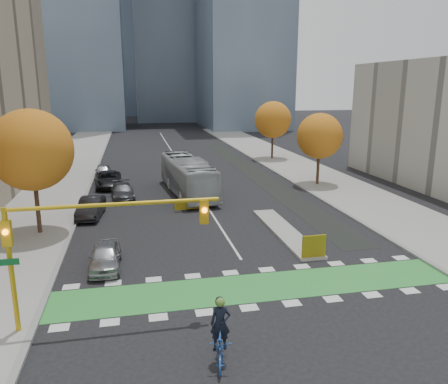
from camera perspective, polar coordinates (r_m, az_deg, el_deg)
name	(u,v)px	position (r m, az deg, el deg)	size (l,w,h in m)	color
ground	(268,301)	(20.64, 5.76, -14.03)	(300.00, 300.00, 0.00)	black
sidewalk_west	(40,203)	(39.35, -22.91, -1.39)	(7.00, 120.00, 0.15)	gray
sidewalk_east	(340,188)	(43.08, 14.95, 0.48)	(7.00, 120.00, 0.15)	gray
curb_west	(84,201)	(38.80, -17.84, -1.15)	(0.30, 120.00, 0.16)	gray
curb_east	(306,190)	(41.64, 10.64, 0.27)	(0.30, 120.00, 0.16)	gray
bike_crossing	(259,287)	(21.92, 4.56, -12.25)	(20.00, 3.00, 0.01)	green
centre_line	(177,160)	(58.45, -6.11, 4.19)	(0.15, 70.00, 0.01)	silver
bike_lane_paint	(252,172)	(50.10, 3.65, 2.66)	(2.50, 50.00, 0.01)	black
median_island	(285,231)	(29.67, 7.93, -5.11)	(1.60, 10.00, 0.16)	gray
hazard_board	(314,246)	(25.23, 11.66, -6.96)	(1.40, 0.12, 1.30)	yellow
tree_west	(32,150)	(30.30, -23.83, 5.02)	(5.20, 5.20, 8.22)	#332114
tree_east_near	(320,136)	(43.43, 12.38, 7.15)	(4.40, 4.40, 7.08)	#332114
tree_east_far	(273,120)	(58.45, 6.41, 9.36)	(4.80, 4.80, 7.65)	#332114
traffic_signal_west	(79,233)	(17.89, -18.46, -5.09)	(8.53, 0.56, 5.20)	#BF9914
cyclist	(220,341)	(16.24, -0.47, -18.89)	(1.16, 2.27, 2.50)	#224D9C
bus	(188,176)	(39.63, -4.79, 2.12)	(2.79, 11.91, 3.32)	#ABB0B2
parked_car_a	(105,256)	(24.53, -15.26, -8.08)	(1.61, 4.01, 1.36)	#929297
parked_car_b	(91,207)	(34.10, -16.99, -1.94)	(1.56, 4.48, 1.47)	black
parked_car_c	(123,192)	(38.82, -13.08, 0.06)	(1.86, 4.58, 1.33)	#444448
parked_car_d	(109,180)	(43.74, -14.83, 1.58)	(2.47, 5.36, 1.49)	black
parked_car_e	(103,171)	(48.70, -15.55, 2.67)	(1.62, 4.02, 1.37)	gray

